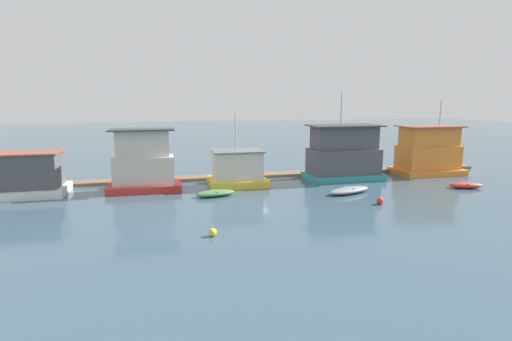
{
  "coord_description": "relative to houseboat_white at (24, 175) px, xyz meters",
  "views": [
    {
      "loc": [
        -8.0,
        -35.3,
        7.86
      ],
      "look_at": [
        0.0,
        -1.0,
        1.4
      ],
      "focal_mm": 28.0,
      "sensor_mm": 36.0,
      "label": 1
    }
  ],
  "objects": [
    {
      "name": "buoy_yellow",
      "position": [
        13.64,
        -13.19,
        -1.45
      ],
      "size": [
        0.47,
        0.47,
        0.47
      ],
      "primitive_type": "sphere",
      "color": "yellow",
      "rests_on": "ground_plane"
    },
    {
      "name": "dinghy_red",
      "position": [
        36.85,
        -5.91,
        -1.42
      ],
      "size": [
        3.09,
        1.82,
        0.53
      ],
      "color": "red",
      "rests_on": "ground_plane"
    },
    {
      "name": "ground_plane",
      "position": [
        19.09,
        0.25,
        -1.69
      ],
      "size": [
        200.0,
        200.0,
        0.0
      ],
      "primitive_type": "plane",
      "color": "#385160"
    },
    {
      "name": "houseboat_red",
      "position": [
        9.37,
        -0.34,
        0.47
      ],
      "size": [
        6.11,
        3.28,
        5.27
      ],
      "color": "red",
      "rests_on": "ground_plane"
    },
    {
      "name": "houseboat_white",
      "position": [
        0.0,
        0.0,
        0.0
      ],
      "size": [
        6.31,
        4.07,
        3.57
      ],
      "color": "white",
      "rests_on": "ground_plane"
    },
    {
      "name": "houseboat_orange",
      "position": [
        37.78,
        0.81,
        0.59
      ],
      "size": [
        6.77,
        4.1,
        7.6
      ],
      "color": "orange",
      "rests_on": "ground_plane"
    },
    {
      "name": "dock_walkway",
      "position": [
        19.09,
        3.24,
        -1.54
      ],
      "size": [
        51.0,
        1.87,
        0.3
      ],
      "primitive_type": "cube",
      "color": "brown",
      "rests_on": "ground_plane"
    },
    {
      "name": "mooring_post_near_left",
      "position": [
        26.68,
        2.05,
        -1.02
      ],
      "size": [
        0.22,
        0.22,
        1.33
      ],
      "primitive_type": "cylinder",
      "color": "brown",
      "rests_on": "ground_plane"
    },
    {
      "name": "houseboat_yellow",
      "position": [
        17.48,
        -0.27,
        -0.21
      ],
      "size": [
        5.12,
        3.87,
        6.45
      ],
      "color": "gold",
      "rests_on": "ground_plane"
    },
    {
      "name": "dinghy_green",
      "position": [
        15.01,
        -3.8,
        -1.43
      ],
      "size": [
        3.42,
        1.86,
        0.51
      ],
      "color": "#47844C",
      "rests_on": "ground_plane"
    },
    {
      "name": "dinghy_grey",
      "position": [
        25.98,
        -5.37,
        -1.42
      ],
      "size": [
        4.36,
        2.59,
        0.54
      ],
      "color": "gray",
      "rests_on": "ground_plane"
    },
    {
      "name": "houseboat_teal",
      "position": [
        28.02,
        0.21,
        0.71
      ],
      "size": [
        7.28,
        3.9,
        8.39
      ],
      "color": "teal",
      "rests_on": "ground_plane"
    },
    {
      "name": "mooring_post_far_left",
      "position": [
        28.28,
        2.05,
        -0.74
      ],
      "size": [
        0.29,
        0.29,
        1.88
      ],
      "primitive_type": "cylinder",
      "color": "brown",
      "rests_on": "ground_plane"
    },
    {
      "name": "buoy_red",
      "position": [
        26.67,
        -9.05,
        -1.42
      ],
      "size": [
        0.53,
        0.53,
        0.53
      ],
      "primitive_type": "sphere",
      "color": "red",
      "rests_on": "ground_plane"
    }
  ]
}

